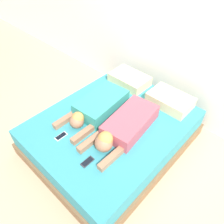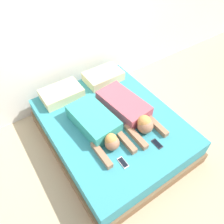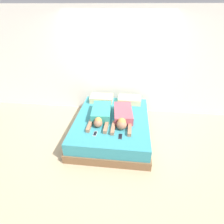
{
  "view_description": "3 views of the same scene",
  "coord_description": "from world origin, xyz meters",
  "px_view_note": "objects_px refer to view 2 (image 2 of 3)",
  "views": [
    {
      "loc": [
        1.32,
        -1.41,
        2.4
      ],
      "look_at": [
        0.0,
        0.0,
        0.59
      ],
      "focal_mm": 35.0,
      "sensor_mm": 36.0,
      "label": 1
    },
    {
      "loc": [
        -1.06,
        -1.57,
        2.62
      ],
      "look_at": [
        0.0,
        0.0,
        0.59
      ],
      "focal_mm": 35.0,
      "sensor_mm": 36.0,
      "label": 2
    },
    {
      "loc": [
        0.37,
        -3.2,
        2.55
      ],
      "look_at": [
        0.0,
        0.0,
        0.59
      ],
      "focal_mm": 28.0,
      "sensor_mm": 36.0,
      "label": 3
    }
  ],
  "objects_px": {
    "bed": "(112,130)",
    "pillow_head_left": "(62,94)",
    "person_right": "(128,109)",
    "pillow_head_right": "(103,76)",
    "person_left": "(97,124)",
    "cell_phone_left": "(123,163)",
    "cell_phone_right": "(157,144)"
  },
  "relations": [
    {
      "from": "pillow_head_right",
      "to": "person_left",
      "type": "xyz_separation_m",
      "value": [
        -0.6,
        -0.78,
        0.02
      ]
    },
    {
      "from": "bed",
      "to": "cell_phone_left",
      "type": "bearing_deg",
      "value": -113.29
    },
    {
      "from": "person_right",
      "to": "cell_phone_left",
      "type": "distance_m",
      "value": 0.75
    },
    {
      "from": "bed",
      "to": "person_left",
      "type": "bearing_deg",
      "value": -175.75
    },
    {
      "from": "pillow_head_right",
      "to": "person_left",
      "type": "relative_size",
      "value": 0.57
    },
    {
      "from": "cell_phone_left",
      "to": "pillow_head_left",
      "type": "bearing_deg",
      "value": 94.1
    },
    {
      "from": "bed",
      "to": "cell_phone_left",
      "type": "distance_m",
      "value": 0.69
    },
    {
      "from": "pillow_head_right",
      "to": "cell_phone_left",
      "type": "relative_size",
      "value": 3.78
    },
    {
      "from": "person_right",
      "to": "cell_phone_left",
      "type": "relative_size",
      "value": 7.1
    },
    {
      "from": "pillow_head_left",
      "to": "cell_phone_right",
      "type": "bearing_deg",
      "value": -67.13
    },
    {
      "from": "person_right",
      "to": "cell_phone_left",
      "type": "height_order",
      "value": "person_right"
    },
    {
      "from": "cell_phone_left",
      "to": "cell_phone_right",
      "type": "distance_m",
      "value": 0.49
    },
    {
      "from": "bed",
      "to": "cell_phone_left",
      "type": "relative_size",
      "value": 13.44
    },
    {
      "from": "person_right",
      "to": "cell_phone_right",
      "type": "bearing_deg",
      "value": -90.46
    },
    {
      "from": "person_right",
      "to": "cell_phone_right",
      "type": "relative_size",
      "value": 7.1
    },
    {
      "from": "cell_phone_right",
      "to": "person_left",
      "type": "bearing_deg",
      "value": 127.92
    },
    {
      "from": "cell_phone_right",
      "to": "pillow_head_right",
      "type": "bearing_deg",
      "value": 84.83
    },
    {
      "from": "bed",
      "to": "person_right",
      "type": "height_order",
      "value": "person_right"
    },
    {
      "from": "pillow_head_right",
      "to": "cell_phone_right",
      "type": "xyz_separation_m",
      "value": [
        -0.13,
        -1.39,
        -0.07
      ]
    },
    {
      "from": "pillow_head_left",
      "to": "cell_phone_right",
      "type": "height_order",
      "value": "pillow_head_left"
    },
    {
      "from": "cell_phone_left",
      "to": "cell_phone_right",
      "type": "height_order",
      "value": "same"
    },
    {
      "from": "pillow_head_left",
      "to": "pillow_head_right",
      "type": "bearing_deg",
      "value": 0.0
    },
    {
      "from": "pillow_head_right",
      "to": "cell_phone_right",
      "type": "distance_m",
      "value": 1.4
    },
    {
      "from": "pillow_head_right",
      "to": "cell_phone_right",
      "type": "bearing_deg",
      "value": -95.17
    },
    {
      "from": "pillow_head_left",
      "to": "person_left",
      "type": "xyz_separation_m",
      "value": [
        0.11,
        -0.78,
        0.02
      ]
    },
    {
      "from": "pillow_head_left",
      "to": "person_left",
      "type": "height_order",
      "value": "person_left"
    },
    {
      "from": "bed",
      "to": "pillow_head_left",
      "type": "height_order",
      "value": "pillow_head_left"
    },
    {
      "from": "person_right",
      "to": "cell_phone_right",
      "type": "xyz_separation_m",
      "value": [
        -0.0,
        -0.58,
        -0.09
      ]
    },
    {
      "from": "person_right",
      "to": "pillow_head_right",
      "type": "bearing_deg",
      "value": 81.45
    },
    {
      "from": "cell_phone_left",
      "to": "cell_phone_right",
      "type": "relative_size",
      "value": 1.0
    },
    {
      "from": "pillow_head_right",
      "to": "cell_phone_right",
      "type": "relative_size",
      "value": 3.78
    },
    {
      "from": "person_left",
      "to": "cell_phone_left",
      "type": "distance_m",
      "value": 0.59
    }
  ]
}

